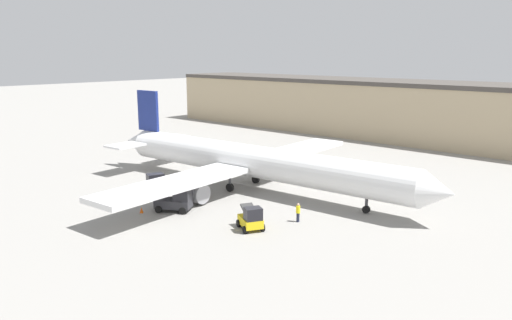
# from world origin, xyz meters

# --- Properties ---
(ground_plane) EXTENTS (400.00, 400.00, 0.00)m
(ground_plane) POSITION_xyz_m (0.00, 0.00, 0.00)
(ground_plane) COLOR gray
(terminal_building) EXTENTS (94.12, 13.74, 9.96)m
(terminal_building) POSITION_xyz_m (-5.99, 41.47, 4.98)
(terminal_building) COLOR tan
(terminal_building) RESTS_ON ground_plane
(airplane) EXTENTS (42.76, 37.84, 9.95)m
(airplane) POSITION_xyz_m (-0.96, -0.08, 3.05)
(airplane) COLOR silver
(airplane) RESTS_ON ground_plane
(ground_crew_worker) EXTENTS (0.37, 0.37, 1.70)m
(ground_crew_worker) POSITION_xyz_m (9.80, -5.24, 0.91)
(ground_crew_worker) COLOR #1E2338
(ground_crew_worker) RESTS_ON ground_plane
(baggage_tug) EXTENTS (3.72, 3.25, 2.23)m
(baggage_tug) POSITION_xyz_m (-0.49, -10.50, 1.02)
(baggage_tug) COLOR #2D2D33
(baggage_tug) RESTS_ON ground_plane
(belt_loader_truck) EXTENTS (2.92, 2.70, 2.07)m
(belt_loader_truck) POSITION_xyz_m (8.11, -9.47, 0.96)
(belt_loader_truck) COLOR yellow
(belt_loader_truck) RESTS_ON ground_plane
(pushback_tug) EXTENTS (3.05, 2.82, 2.28)m
(pushback_tug) POSITION_xyz_m (-6.92, -8.34, 1.04)
(pushback_tug) COLOR beige
(pushback_tug) RESTS_ON ground_plane
(safety_cone_near) EXTENTS (0.36, 0.36, 0.55)m
(safety_cone_near) POSITION_xyz_m (-2.48, -13.07, 0.28)
(safety_cone_near) COLOR #EF590F
(safety_cone_near) RESTS_ON ground_plane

